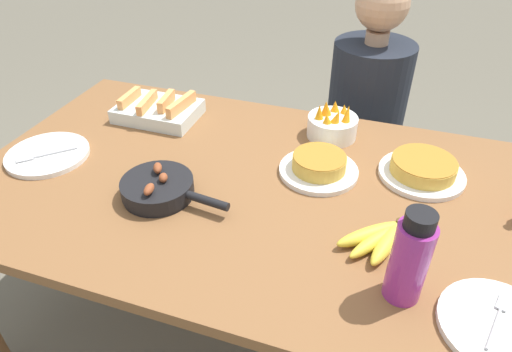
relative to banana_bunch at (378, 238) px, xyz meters
name	(u,v)px	position (x,y,z in m)	size (l,w,h in m)	color
ground_plane	(256,332)	(-0.37, 0.14, -0.74)	(14.00, 14.00, 0.00)	#666051
dining_table	(256,206)	(-0.37, 0.14, -0.10)	(1.72, 1.00, 0.72)	brown
banana_bunch	(378,238)	(0.00, 0.00, 0.00)	(0.17, 0.19, 0.04)	yellow
melon_tray	(158,110)	(-0.84, 0.41, 0.01)	(0.29, 0.20, 0.09)	silver
skillet	(159,188)	(-0.61, 0.00, 0.01)	(0.33, 0.21, 0.08)	black
frittata_plate_center	(423,169)	(0.09, 0.34, 0.01)	(0.25, 0.25, 0.06)	white
frittata_plate_side	(319,166)	(-0.21, 0.25, 0.01)	(0.24, 0.24, 0.06)	white
empty_plate_near_front	(499,326)	(0.27, -0.17, -0.01)	(0.25, 0.25, 0.02)	white
empty_plate_far_left	(48,155)	(-1.05, 0.06, -0.01)	(0.26, 0.26, 0.02)	white
fruit_bowl_mango	(332,124)	(-0.21, 0.48, 0.03)	(0.17, 0.17, 0.13)	white
water_bottle	(410,258)	(0.07, -0.14, 0.09)	(0.08, 0.08, 0.23)	#992D89
person_figure	(361,139)	(-0.14, 0.90, -0.26)	(0.35, 0.35, 1.16)	black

